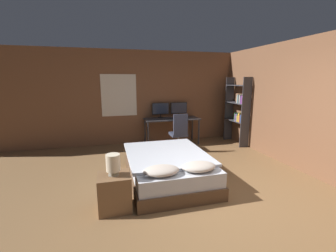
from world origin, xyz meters
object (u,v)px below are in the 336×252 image
keyboard (174,119)px  office_chair (179,136)px  bedside_lamp (113,163)px  bed (168,167)px  monitor_left (161,109)px  bookshelf (239,109)px  monitor_right (179,109)px  desk (172,121)px  computer_mouse (183,118)px  nightstand (115,192)px

keyboard → office_chair: 0.63m
bedside_lamp → bed: bearing=35.7°
monitor_left → bookshelf: (2.15, -0.77, 0.04)m
bedside_lamp → monitor_left: (1.48, 3.34, 0.30)m
bookshelf → office_chair: bearing=-175.3°
bedside_lamp → monitor_right: 3.94m
bedside_lamp → monitor_left: 3.67m
bed → keyboard: keyboard is taller
bedside_lamp → office_chair: 3.02m
bed → office_chair: 1.88m
bedside_lamp → desk: 3.60m
computer_mouse → bookshelf: bookshelf is taller
monitor_left → computer_mouse: 0.74m
computer_mouse → office_chair: 0.69m
desk → computer_mouse: bearing=-37.3°
nightstand → bedside_lamp: bearing=-90.0°
nightstand → keyboard: 3.46m
desk → bookshelf: (1.86, -0.55, 0.38)m
desk → bookshelf: bearing=-16.6°
monitor_left → monitor_right: 0.57m
keyboard → computer_mouse: bearing=0.0°
bed → monitor_left: (0.48, 2.63, 0.75)m
keyboard → bookshelf: bookshelf is taller
bedside_lamp → monitor_right: size_ratio=0.61×
nightstand → desk: desk is taller
keyboard → nightstand: bearing=-121.2°
bed → bookshelf: size_ratio=1.03×
monitor_right → bookshelf: bookshelf is taller
keyboard → computer_mouse: computer_mouse is taller
monitor_right → monitor_left: bearing=180.0°
monitor_left → keyboard: size_ratio=1.39×
bookshelf → computer_mouse: bearing=167.6°
keyboard → office_chair: size_ratio=0.36×
nightstand → monitor_right: (2.06, 3.34, 0.75)m
nightstand → computer_mouse: computer_mouse is taller
monitor_right → keyboard: bearing=-124.5°
nightstand → computer_mouse: 3.60m
bed → bookshelf: 3.32m
monitor_right → computer_mouse: monitor_right is taller
bedside_lamp → bookshelf: bearing=35.4°
desk → computer_mouse: size_ratio=22.96×
bed → monitor_left: monitor_left is taller
monitor_left → bookshelf: bookshelf is taller
monitor_left → bedside_lamp: bearing=-113.9°
nightstand → monitor_right: monitor_right is taller
bedside_lamp → bookshelf: bookshelf is taller
bed → monitor_right: monitor_right is taller
bedside_lamp → bookshelf: size_ratio=0.16×
desk → nightstand: bearing=-119.5°
nightstand → desk: 3.62m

